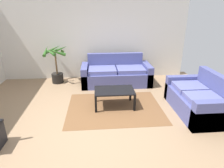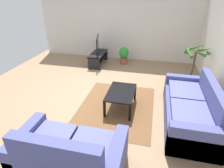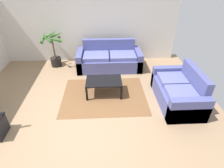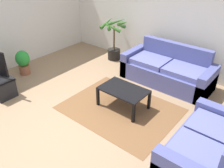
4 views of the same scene
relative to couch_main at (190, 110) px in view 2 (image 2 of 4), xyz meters
The scene contains 10 objects.
ground_plane 2.39m from the couch_main, 105.57° to the right, with size 6.60×6.60×0.00m, color #937556.
wall_left 4.42m from the couch_main, 147.87° to the right, with size 0.06×6.00×2.70m, color silver.
couch_main is the anchor object (origin of this frame).
couch_loveseat 2.51m from the couch_main, 49.07° to the right, with size 0.90×1.60×0.90m.
tv_stand 3.94m from the couch_main, 134.75° to the right, with size 1.10×0.45×0.43m.
tv 3.97m from the couch_main, 134.79° to the right, with size 0.96×0.28×0.59m.
coffee_table 1.48m from the couch_main, 97.60° to the right, with size 0.93×0.60×0.42m.
area_rug 1.61m from the couch_main, 97.12° to the right, with size 2.20×1.70×0.01m, color brown.
potted_palm 1.88m from the couch_main, behind, with size 0.74×0.79×1.16m.
potted_plant_small 3.58m from the couch_main, 147.92° to the right, with size 0.34×0.34×0.63m.
Camera 2 is at (4.05, 1.45, 2.50)m, focal length 29.89 mm.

